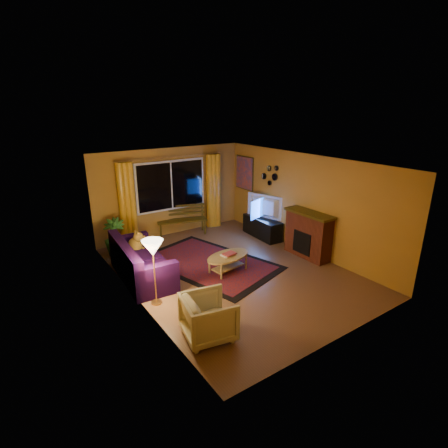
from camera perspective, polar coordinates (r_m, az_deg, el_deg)
floor at (r=8.13m, az=1.20°, el=-7.65°), size 4.50×6.00×0.02m
ceiling at (r=7.35m, az=1.34°, el=10.18°), size 4.50×6.00×0.02m
wall_back at (r=10.16m, az=-8.67°, el=5.19°), size 4.50×0.02×2.50m
wall_left at (r=6.67m, az=-14.77°, el=-2.63°), size 0.02×6.00×2.50m
wall_right at (r=9.09m, az=12.96°, el=3.30°), size 0.02×6.00×2.50m
window at (r=10.05m, az=-8.57°, el=6.23°), size 2.00×0.02×1.30m
curtain_rod at (r=9.87m, az=-8.68°, el=10.71°), size 3.20×0.03×0.03m
curtain_left at (r=9.59m, az=-15.56°, el=3.07°), size 0.36×0.36×2.24m
curtain_right at (r=10.71m, az=-1.81°, el=5.40°), size 0.36×0.36×2.24m
bench at (r=10.30m, az=-6.83°, el=-0.53°), size 1.49×0.84×0.43m
potted_plant at (r=9.20m, az=-17.41°, el=-2.03°), size 0.69×0.69×0.94m
sofa at (r=7.86m, az=-13.30°, el=-5.64°), size 1.06×2.17×0.85m
dog at (r=8.20m, az=-14.32°, el=-2.89°), size 0.47×0.53×0.48m
armchair at (r=5.84m, az=-2.56°, el=-14.66°), size 0.88×0.92×0.81m
floor_lamp at (r=6.72m, az=-11.27°, el=-7.89°), size 0.27×0.27×1.28m
rug at (r=8.47m, az=-2.49°, el=-6.35°), size 2.83×3.63×0.02m
coffee_table at (r=7.99m, az=0.65°, el=-6.46°), size 1.26×1.26×0.40m
tv_console at (r=10.09m, az=6.25°, el=-0.56°), size 0.52×1.36×0.55m
television at (r=9.91m, az=6.38°, el=2.76°), size 0.49×1.14×0.66m
fireplace at (r=8.91m, az=13.57°, el=-1.84°), size 0.40×1.20×1.10m
mirror_cluster at (r=9.84m, az=7.46°, el=8.09°), size 0.06×0.60×0.56m
painting at (r=10.74m, az=3.37°, el=8.32°), size 0.04×0.76×0.96m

